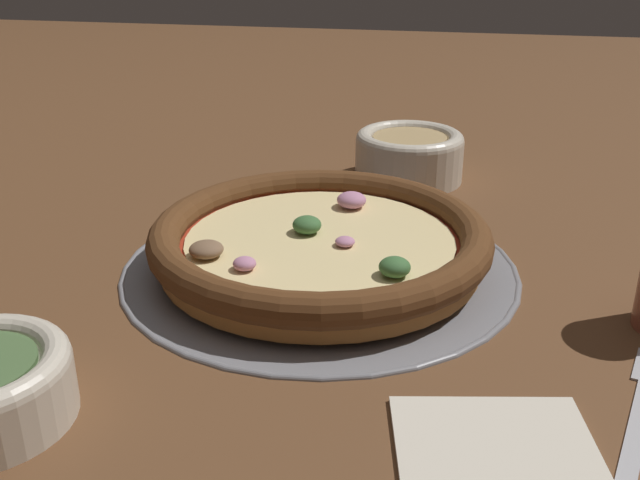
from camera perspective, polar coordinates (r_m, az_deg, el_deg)
name	(u,v)px	position (r m, az deg, el deg)	size (l,w,h in m)	color
ground_plane	(320,269)	(0.69, 0.00, -2.19)	(3.00, 3.00, 0.00)	brown
pizza_tray	(320,265)	(0.69, 0.00, -1.94)	(0.36, 0.36, 0.01)	gray
pizza	(320,241)	(0.68, -0.01, -0.09)	(0.31, 0.31, 0.04)	#A86B33
bowl_near	(409,154)	(0.92, 6.80, 6.55)	(0.13, 0.13, 0.06)	beige
napkin	(495,442)	(0.49, 13.19, -14.76)	(0.14, 0.11, 0.01)	beige
fork	(640,414)	(0.54, 23.22, -12.11)	(0.07, 0.19, 0.00)	#B7B7BC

